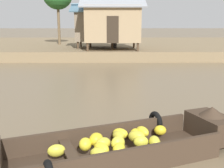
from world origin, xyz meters
TOP-DOWN VIEW (x-y plane):
  - ground_plane at (0.00, 10.00)m, footprint 300.00×300.00m
  - riverbank_strip at (0.00, 28.73)m, footprint 160.00×20.00m
  - banana_boat at (-0.05, 5.07)m, footprint 5.36×2.93m
  - stilt_house_left at (-1.21, 22.44)m, footprint 3.72×3.12m
  - stilt_house_mid_left at (0.11, 20.81)m, footprint 4.59×3.88m
  - vendor_person at (0.31, 21.71)m, footprint 0.44×0.44m

SIDE VIEW (x-z plane):
  - ground_plane at x=0.00m, z-range 0.00..0.00m
  - banana_boat at x=-0.05m, z-range -0.12..0.71m
  - riverbank_strip at x=0.00m, z-range 0.00..0.72m
  - vendor_person at x=0.31m, z-range 0.82..2.48m
  - stilt_house_left at x=-1.21m, z-range 0.78..4.19m
  - stilt_house_mid_left at x=0.11m, z-range 0.72..4.56m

